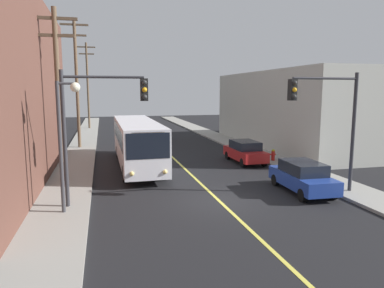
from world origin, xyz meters
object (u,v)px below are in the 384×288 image
(parked_car_blue, at_px, (302,176))
(utility_pole_far, at_px, (88,82))
(traffic_signal_right_corner, at_px, (328,110))
(fire_hydrant, at_px, (273,155))
(utility_pole_mid, at_px, (77,78))
(city_bus, at_px, (137,141))
(traffic_signal_left_corner, at_px, (100,113))
(utility_pole_near, at_px, (58,88))
(parked_car_red, at_px, (245,151))
(street_lamp_left, at_px, (65,128))

(parked_car_blue, xyz_separation_m, utility_pole_far, (-11.82, 35.26, 5.62))
(traffic_signal_right_corner, bearing_deg, fire_hydrant, 80.27)
(utility_pole_mid, height_order, utility_pole_far, utility_pole_far)
(city_bus, height_order, parked_car_blue, city_bus)
(parked_car_blue, bearing_deg, traffic_signal_right_corner, -47.40)
(city_bus, relative_size, fire_hydrant, 14.49)
(city_bus, distance_m, utility_pole_far, 27.42)
(utility_pole_far, relative_size, traffic_signal_left_corner, 1.93)
(parked_car_blue, relative_size, fire_hydrant, 5.32)
(parked_car_blue, bearing_deg, fire_hydrant, 74.06)
(city_bus, distance_m, utility_pole_near, 6.81)
(city_bus, xyz_separation_m, parked_car_red, (7.84, -0.54, -0.98))
(parked_car_blue, height_order, utility_pole_mid, utility_pole_mid)
(utility_pole_far, relative_size, traffic_signal_right_corner, 1.93)
(utility_pole_far, bearing_deg, fire_hydrant, -63.17)
(utility_pole_mid, distance_m, fire_hydrant, 18.47)
(parked_car_red, xyz_separation_m, fire_hydrant, (2.07, -0.40, -0.26))
(utility_pole_far, bearing_deg, traffic_signal_left_corner, -87.18)
(parked_car_blue, relative_size, utility_pole_near, 0.47)
(city_bus, distance_m, fire_hydrant, 10.03)
(parked_car_red, bearing_deg, utility_pole_near, -166.58)
(traffic_signal_left_corner, distance_m, street_lamp_left, 1.70)
(parked_car_red, xyz_separation_m, street_lamp_left, (-11.61, -8.67, 2.90))
(parked_car_blue, bearing_deg, traffic_signal_left_corner, 179.48)
(traffic_signal_right_corner, distance_m, fire_hydrant, 9.29)
(utility_pole_mid, bearing_deg, utility_pole_near, -90.91)
(utility_pole_near, height_order, utility_pole_far, utility_pole_far)
(parked_car_red, bearing_deg, utility_pole_far, 113.63)
(street_lamp_left, bearing_deg, traffic_signal_right_corner, -0.57)
(traffic_signal_right_corner, xyz_separation_m, street_lamp_left, (-12.24, 0.12, -0.56))
(traffic_signal_left_corner, distance_m, traffic_signal_right_corner, 10.86)
(city_bus, relative_size, street_lamp_left, 2.21)
(traffic_signal_left_corner, height_order, fire_hydrant, traffic_signal_left_corner)
(utility_pole_near, height_order, traffic_signal_right_corner, utility_pole_near)
(city_bus, xyz_separation_m, fire_hydrant, (9.91, -0.94, -1.23))
(utility_pole_far, relative_size, street_lamp_left, 2.10)
(parked_car_blue, distance_m, utility_pole_far, 37.61)
(utility_pole_far, xyz_separation_m, street_lamp_left, (0.32, -35.93, -2.72))
(parked_car_blue, bearing_deg, street_lamp_left, -176.65)
(parked_car_red, distance_m, traffic_signal_left_corner, 13.36)
(city_bus, distance_m, traffic_signal_right_corner, 12.85)
(parked_car_red, distance_m, utility_pole_near, 13.58)
(parked_car_red, height_order, traffic_signal_left_corner, traffic_signal_left_corner)
(city_bus, height_order, traffic_signal_right_corner, traffic_signal_right_corner)
(fire_hydrant, bearing_deg, traffic_signal_right_corner, -99.73)
(utility_pole_mid, distance_m, utility_pole_far, 17.51)
(city_bus, bearing_deg, utility_pole_near, -142.59)
(parked_car_red, height_order, utility_pole_mid, utility_pole_mid)
(parked_car_red, height_order, street_lamp_left, street_lamp_left)
(traffic_signal_right_corner, bearing_deg, traffic_signal_left_corner, 175.31)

